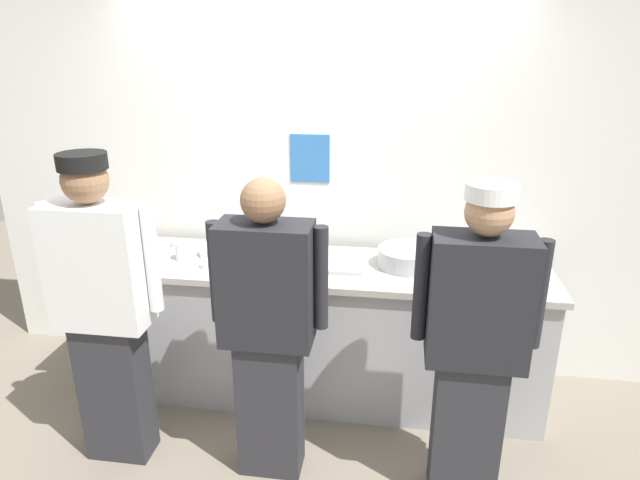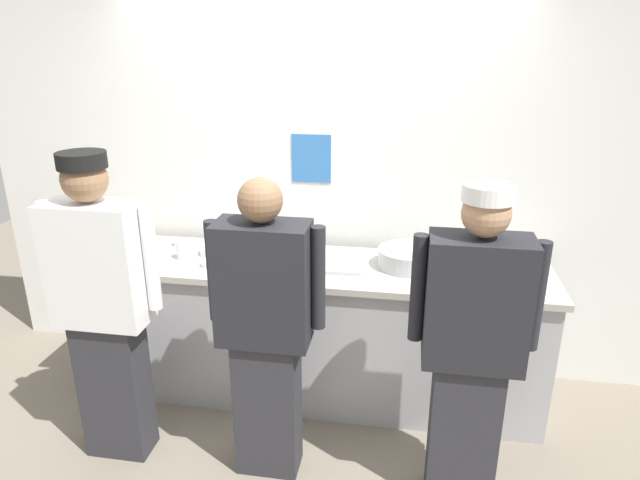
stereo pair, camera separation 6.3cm
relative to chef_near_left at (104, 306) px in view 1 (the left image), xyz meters
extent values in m
plane|color=slate|center=(0.93, 0.37, -0.91)|extent=(9.00, 9.00, 0.00)
cube|color=white|center=(0.93, 1.19, 0.40)|extent=(4.65, 0.10, 2.62)
cube|color=#3370B7|center=(0.89, 1.13, 0.56)|extent=(0.26, 0.01, 0.31)
cube|color=#B2B2B7|center=(0.93, 0.72, -0.48)|extent=(2.90, 0.61, 0.87)
cube|color=#B7B2A8|center=(0.93, 0.72, -0.02)|extent=(2.96, 0.67, 0.04)
cube|color=#2D2D33|center=(0.00, 0.00, -0.51)|extent=(0.34, 0.20, 0.81)
cube|color=white|center=(0.00, 0.00, 0.22)|extent=(0.48, 0.24, 0.64)
cylinder|color=white|center=(-0.27, 0.04, 0.26)|extent=(0.07, 0.07, 0.55)
cylinder|color=white|center=(0.27, 0.04, 0.26)|extent=(0.07, 0.07, 0.55)
sphere|color=#8C6647|center=(0.00, 0.00, 0.66)|extent=(0.22, 0.22, 0.22)
cylinder|color=black|center=(0.00, 0.00, 0.76)|extent=(0.23, 0.23, 0.08)
cube|color=#2D2D33|center=(0.86, 0.01, -0.52)|extent=(0.33, 0.20, 0.78)
cube|color=#232328|center=(0.86, 0.01, 0.18)|extent=(0.46, 0.24, 0.62)
cylinder|color=#232328|center=(0.60, 0.05, 0.21)|extent=(0.07, 0.07, 0.53)
cylinder|color=#232328|center=(1.12, 0.05, 0.21)|extent=(0.07, 0.07, 0.53)
sphere|color=#8C6647|center=(0.86, 0.01, 0.60)|extent=(0.21, 0.21, 0.21)
cube|color=#2D2D33|center=(1.86, -0.03, -0.52)|extent=(0.33, 0.20, 0.78)
cube|color=#232328|center=(1.86, -0.03, 0.18)|extent=(0.46, 0.24, 0.62)
cylinder|color=#232328|center=(1.60, 0.01, 0.21)|extent=(0.07, 0.07, 0.53)
cylinder|color=#232328|center=(2.12, 0.01, 0.21)|extent=(0.07, 0.07, 0.53)
sphere|color=tan|center=(1.86, -0.03, 0.60)|extent=(0.21, 0.21, 0.21)
cylinder|color=white|center=(1.86, -0.03, 0.69)|extent=(0.22, 0.22, 0.07)
cylinder|color=white|center=(2.11, 0.67, 0.00)|extent=(0.21, 0.21, 0.01)
cylinder|color=white|center=(2.11, 0.67, 0.01)|extent=(0.21, 0.21, 0.01)
cylinder|color=white|center=(2.11, 0.67, 0.03)|extent=(0.21, 0.21, 0.01)
cylinder|color=white|center=(2.11, 0.67, 0.04)|extent=(0.21, 0.21, 0.01)
cylinder|color=white|center=(2.11, 0.67, 0.05)|extent=(0.21, 0.21, 0.01)
cylinder|color=white|center=(2.11, 0.67, 0.06)|extent=(0.21, 0.21, 0.01)
cylinder|color=white|center=(2.11, 0.67, 0.07)|extent=(0.21, 0.21, 0.01)
cylinder|color=white|center=(0.34, 0.79, 0.00)|extent=(0.21, 0.21, 0.01)
cylinder|color=white|center=(0.34, 0.79, 0.01)|extent=(0.21, 0.21, 0.01)
cylinder|color=white|center=(0.34, 0.79, 0.03)|extent=(0.21, 0.21, 0.01)
cylinder|color=white|center=(0.34, 0.79, 0.04)|extent=(0.21, 0.21, 0.01)
cylinder|color=white|center=(0.34, 0.79, 0.05)|extent=(0.21, 0.21, 0.01)
cylinder|color=#B7BABF|center=(1.55, 0.78, 0.05)|extent=(0.37, 0.37, 0.11)
cube|color=#B7BABF|center=(1.02, 0.74, 0.01)|extent=(0.55, 0.35, 0.02)
cylinder|color=orange|center=(-0.36, 0.79, 0.08)|extent=(0.05, 0.05, 0.16)
cone|color=orange|center=(-0.36, 0.79, 0.18)|extent=(0.05, 0.05, 0.04)
cylinder|color=#56A333|center=(-0.17, 0.69, 0.08)|extent=(0.05, 0.05, 0.16)
cone|color=#56A333|center=(-0.17, 0.69, 0.17)|extent=(0.04, 0.04, 0.04)
cylinder|color=white|center=(0.37, 0.59, 0.01)|extent=(0.11, 0.11, 0.04)
cylinder|color=orange|center=(0.37, 0.59, 0.03)|extent=(0.09, 0.09, 0.01)
cylinder|color=white|center=(0.54, 0.71, 0.01)|extent=(0.09, 0.09, 0.04)
cylinder|color=#5B932D|center=(0.54, 0.71, 0.03)|extent=(0.08, 0.08, 0.01)
cylinder|color=white|center=(1.84, 0.62, 0.02)|extent=(0.10, 0.10, 0.05)
cylinder|color=gold|center=(1.84, 0.62, 0.04)|extent=(0.08, 0.08, 0.01)
cylinder|color=white|center=(0.04, 0.91, 0.01)|extent=(0.10, 0.10, 0.04)
cylinder|color=#5B932D|center=(0.04, 0.91, 0.03)|extent=(0.08, 0.08, 0.01)
cylinder|color=white|center=(0.16, 0.68, 0.05)|extent=(0.09, 0.09, 0.11)
cube|color=#B7BABF|center=(1.92, 0.85, 0.00)|extent=(0.19, 0.03, 0.01)
cube|color=black|center=(1.78, 0.85, 0.00)|extent=(0.09, 0.03, 0.02)
camera|label=1|loc=(1.47, -2.36, 1.29)|focal=30.95mm
camera|label=2|loc=(1.54, -2.35, 1.29)|focal=30.95mm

